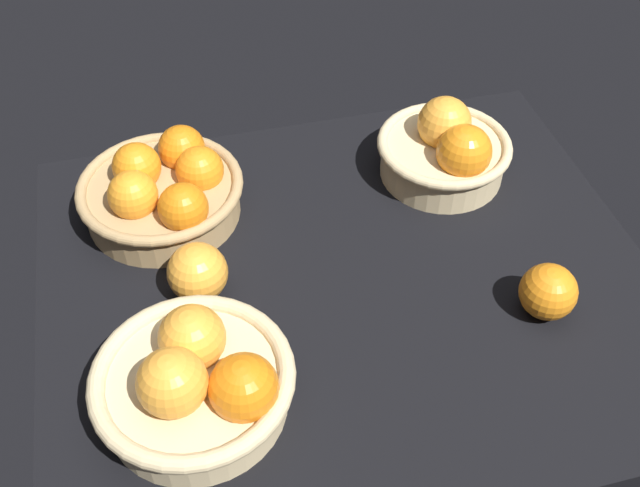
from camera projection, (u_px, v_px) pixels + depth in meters
market_tray at (349, 286)px, 104.58cm from camera, size 84.00×72.00×3.00cm
basket_far_left at (164, 190)px, 109.41cm from camera, size 24.27×24.27×11.17cm
basket_near_left at (197, 381)px, 86.24cm from camera, size 23.90×23.90×12.42cm
basket_far_right at (446, 150)px, 115.42cm from camera, size 20.77×20.77×12.33cm
loose_orange_front_gap at (548, 292)px, 97.01cm from camera, size 7.53×7.53×7.53cm
loose_orange_back_gap at (198, 272)px, 98.95cm from camera, size 8.12×8.12×8.12cm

